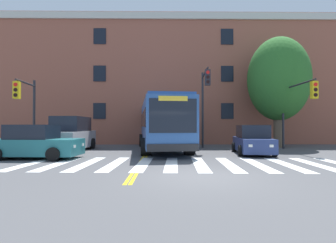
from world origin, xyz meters
The scene contains 14 objects.
ground_plane centered at (0.00, 0.00, 0.00)m, with size 120.00×120.00×0.00m, color #4C4C4F.
crosswalk centered at (-0.24, 2.77, 0.00)m, with size 14.44×4.96×0.01m.
lane_line_yellow_inner centered at (-2.31, 16.77, 0.00)m, with size 0.12×36.00×0.01m, color gold.
lane_line_yellow_outer centered at (-2.15, 16.77, 0.00)m, with size 0.12×36.00×0.01m, color gold.
city_bus centered at (-1.38, 9.64, 1.87)m, with size 3.87×11.81×3.38m.
car_silver_near_lane centered at (-7.37, 8.76, 1.07)m, with size 2.20×5.09×2.27m.
car_navy_far_lane centered at (4.05, 6.79, 0.79)m, with size 2.38×4.28×1.71m.
car_tan_behind_bus centered at (-0.72, 19.79, 1.04)m, with size 2.77×5.21×2.17m.
car_teal_cross_street centered at (-7.83, 4.75, 0.79)m, with size 4.67×2.28×1.73m.
traffic_light_near_corner centered at (7.45, 8.39, 3.26)m, with size 0.34×4.35×4.89m.
traffic_light_far_corner centered at (-9.82, 7.76, 3.15)m, with size 0.45×2.66×4.71m.
traffic_light_overhead centered at (1.66, 9.81, 3.88)m, with size 0.41×3.59×5.74m.
street_tree_curbside_large centered at (7.65, 11.43, 5.26)m, with size 6.59×6.59×8.53m.
building_facade centered at (-1.27, 18.75, 5.91)m, with size 42.31×8.91×11.82m.
Camera 1 is at (-1.15, -8.71, 1.71)m, focal length 28.00 mm.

